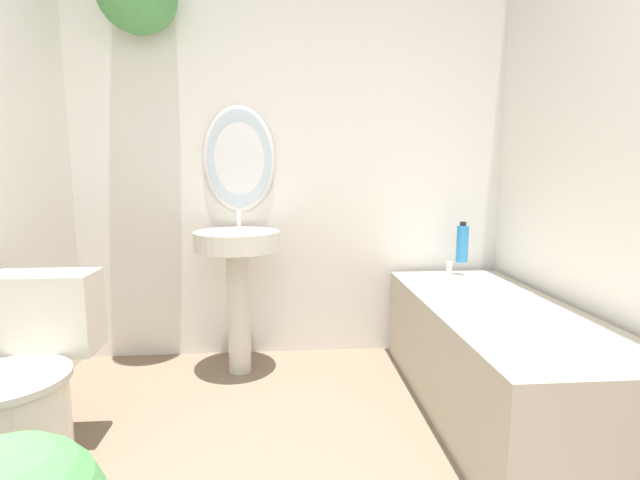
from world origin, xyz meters
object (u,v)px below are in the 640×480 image
(toilet, at_px, (23,394))
(bathtub, at_px, (497,356))
(pedestal_sink, at_px, (238,264))
(shampoo_bottle, at_px, (462,243))

(toilet, relative_size, bathtub, 0.47)
(toilet, xyz_separation_m, pedestal_sink, (0.71, 0.87, 0.30))
(bathtub, bearing_deg, shampoo_bottle, 83.94)
(toilet, height_order, shampoo_bottle, shampoo_bottle)
(toilet, bearing_deg, pedestal_sink, 50.86)
(toilet, distance_m, pedestal_sink, 1.16)
(pedestal_sink, relative_size, bathtub, 0.59)
(bathtub, relative_size, shampoo_bottle, 6.38)
(toilet, bearing_deg, bathtub, 9.26)
(toilet, bearing_deg, shampoo_bottle, 25.79)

